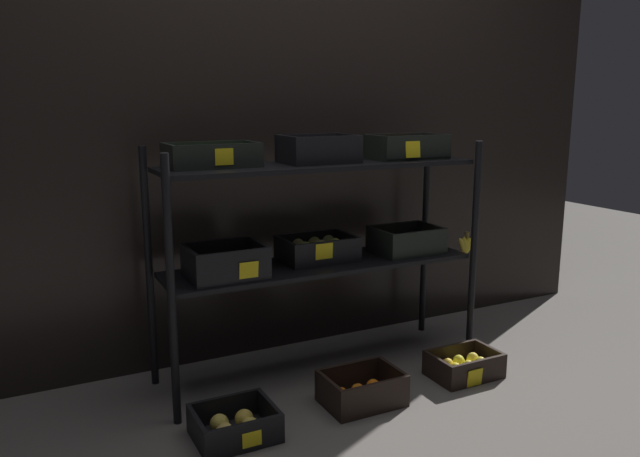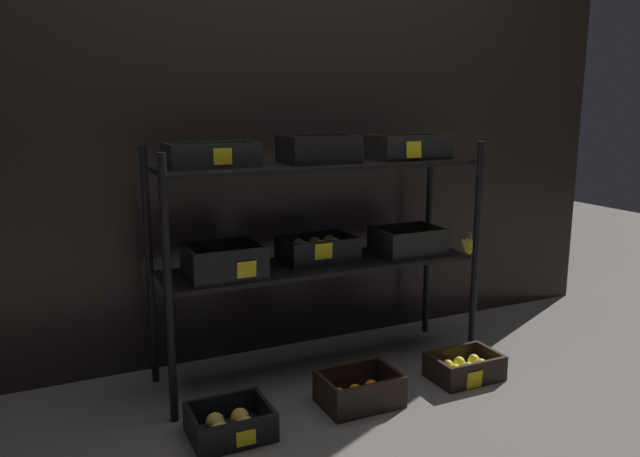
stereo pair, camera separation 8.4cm
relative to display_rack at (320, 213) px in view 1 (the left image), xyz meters
name	(u,v)px [view 1 (the left image)]	position (x,y,z in m)	size (l,w,h in m)	color
ground_plane	(320,368)	(0.00, -0.01, -0.75)	(10.00, 10.00, 0.00)	#605B56
storefront_wall	(284,145)	(0.00, 0.39, 0.28)	(3.86, 0.12, 2.05)	black
display_rack	(320,213)	(0.00, 0.00, 0.00)	(1.57, 0.43, 1.10)	black
crate_ground_apple_gold	(235,426)	(-0.57, -0.41, -0.70)	(0.30, 0.25, 0.11)	black
crate_ground_tangerine	(362,392)	(0.00, -0.39, -0.70)	(0.32, 0.23, 0.14)	black
crate_ground_lemon	(464,366)	(0.55, -0.38, -0.70)	(0.32, 0.22, 0.12)	black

